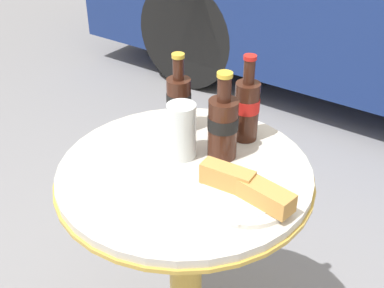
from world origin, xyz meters
name	(u,v)px	position (x,y,z in m)	size (l,w,h in m)	color
bistro_table	(185,235)	(0.00, 0.00, 0.53)	(0.62, 0.62, 0.74)	gold
cola_bottle_left	(247,107)	(0.05, 0.20, 0.83)	(0.06, 0.06, 0.23)	#3D1E14
cola_bottle_right	(223,125)	(0.04, 0.09, 0.83)	(0.07, 0.07, 0.22)	#3D1E14
cola_bottle_center	(179,101)	(-0.12, 0.14, 0.82)	(0.07, 0.07, 0.21)	#3D1E14
drinking_glass	(182,133)	(-0.04, 0.04, 0.80)	(0.07, 0.07, 0.14)	#C68923
lunch_plate_near	(246,191)	(0.18, -0.02, 0.76)	(0.22, 0.20, 0.06)	silver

